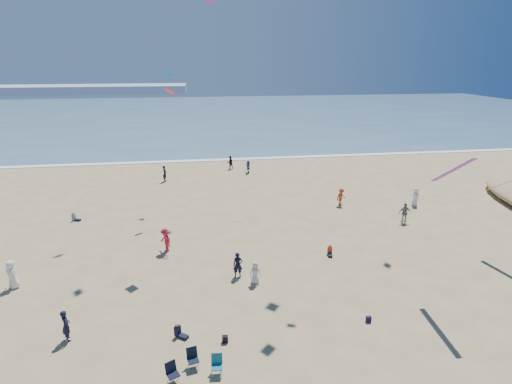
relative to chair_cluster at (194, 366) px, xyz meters
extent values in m
cube|color=#476B84|center=(1.58, 91.52, -0.47)|extent=(220.00, 100.00, 0.06)
cube|color=white|center=(1.58, 41.52, -0.46)|extent=(220.00, 1.20, 0.08)
cube|color=#7A8EA8|center=(-58.42, 166.52, 1.10)|extent=(110.00, 20.00, 3.20)
imported|color=#323D8A|center=(6.94, 34.19, 0.31)|extent=(0.50, 1.51, 1.62)
imported|color=black|center=(2.93, 8.56, 0.38)|extent=(0.66, 0.44, 1.77)
imported|color=silver|center=(3.98, 7.58, 0.28)|extent=(0.80, 0.55, 1.56)
imported|color=#BE1B37|center=(-2.15, 13.09, 0.45)|extent=(1.27, 1.41, 1.90)
imported|color=white|center=(-11.58, 9.34, 0.46)|extent=(1.06, 1.12, 1.92)
imported|color=#BE3F1B|center=(14.67, 20.97, 0.37)|extent=(1.30, 1.07, 1.74)
imported|color=gray|center=(18.79, 15.79, 0.43)|extent=(1.13, 0.57, 1.86)
imported|color=black|center=(-3.46, 31.86, 0.47)|extent=(0.52, 0.74, 1.94)
imported|color=white|center=(22.00, 19.72, 0.43)|extent=(0.62, 0.93, 1.86)
imported|color=black|center=(4.79, 36.44, 0.38)|extent=(0.98, 0.84, 1.76)
imported|color=black|center=(-6.62, 3.49, 0.39)|extent=(0.68, 0.77, 1.78)
cube|color=black|center=(1.57, 2.07, -0.31)|extent=(0.30, 0.22, 0.38)
cube|color=black|center=(9.72, 2.60, -0.33)|extent=(0.28, 0.18, 0.34)
cube|color=red|center=(-1.13, 13.70, 11.47)|extent=(0.88, 0.90, 0.38)
cube|color=#842196|center=(2.17, 20.72, 18.02)|extent=(0.81, 0.39, 0.39)
cube|color=blue|center=(-1.59, 22.68, 12.25)|extent=(0.63, 0.54, 0.42)
cube|color=purple|center=(15.12, 5.01, 7.48)|extent=(0.35, 3.14, 2.21)
cube|color=orange|center=(22.53, 9.17, 5.15)|extent=(0.35, 2.64, 1.87)
camera|label=1|loc=(0.65, -15.29, 13.66)|focal=28.00mm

